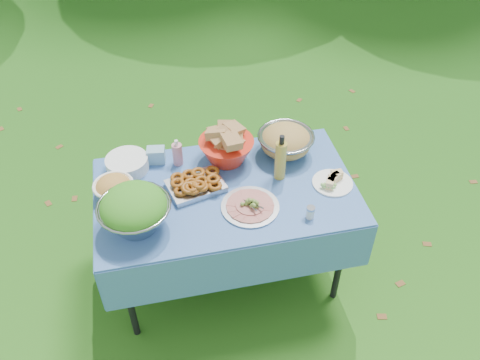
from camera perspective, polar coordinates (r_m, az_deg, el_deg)
name	(u,v)px	position (r m, az deg, el deg)	size (l,w,h in m)	color
ground	(228,272)	(3.43, -1.34, -10.33)	(80.00, 80.00, 0.00)	#0B3E0B
picnic_table	(227,234)	(3.14, -1.46, -6.13)	(1.46, 0.86, 0.76)	#71ADD9
salad_bowl	(134,210)	(2.63, -11.78, -3.31)	(0.37, 0.37, 0.25)	#95989D
pasta_bowl_white	(114,187)	(2.87, -14.01, -0.80)	(0.22, 0.22, 0.12)	white
plate_stack	(127,164)	(3.04, -12.56, 1.80)	(0.25, 0.25, 0.08)	white
wipes_box	(156,155)	(3.06, -9.39, 2.77)	(0.10, 0.08, 0.09)	#86B8D0
sanitizer_bottle	(177,152)	(3.00, -7.06, 3.12)	(0.06, 0.06, 0.17)	pink
bread_bowl	(226,145)	(2.99, -1.54, 3.90)	(0.33, 0.33, 0.22)	red
pasta_bowl_steel	(286,141)	(3.07, 5.15, 4.44)	(0.34, 0.34, 0.18)	#95989D
fried_tray	(196,184)	(2.86, -5.01, -0.41)	(0.31, 0.22, 0.07)	silver
charcuterie_platter	(250,203)	(2.74, 1.15, -2.57)	(0.32, 0.32, 0.07)	#ABADB2
oil_bottle	(281,157)	(2.85, 4.59, 2.58)	(0.07, 0.07, 0.29)	gold
cheese_plate	(333,180)	(2.92, 10.40, 0.05)	(0.23, 0.23, 0.06)	white
shaker	(310,212)	(2.71, 7.91, -3.62)	(0.05, 0.05, 0.07)	silver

